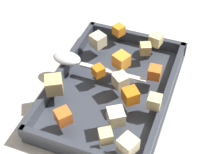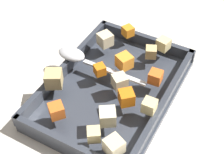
# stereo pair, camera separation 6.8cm
# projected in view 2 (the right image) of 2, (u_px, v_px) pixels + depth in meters

# --- Properties ---
(ground_plane) EXTENTS (4.00, 4.00, 0.00)m
(ground_plane) POSITION_uv_depth(u_px,v_px,m) (116.00, 90.00, 0.73)
(ground_plane) COLOR beige
(baking_dish) EXTENTS (0.35, 0.24, 0.04)m
(baking_dish) POSITION_uv_depth(u_px,v_px,m) (112.00, 90.00, 0.71)
(baking_dish) COLOR #333842
(baking_dish) RESTS_ON ground_plane
(carrot_chunk_mid_left) EXTENTS (0.03, 0.03, 0.02)m
(carrot_chunk_mid_left) POSITION_uv_depth(u_px,v_px,m) (100.00, 70.00, 0.70)
(carrot_chunk_mid_left) COLOR orange
(carrot_chunk_mid_left) RESTS_ON baking_dish
(carrot_chunk_back_center) EXTENTS (0.04, 0.04, 0.03)m
(carrot_chunk_back_center) POSITION_uv_depth(u_px,v_px,m) (56.00, 111.00, 0.62)
(carrot_chunk_back_center) COLOR orange
(carrot_chunk_back_center) RESTS_ON baking_dish
(carrot_chunk_near_left) EXTENTS (0.03, 0.03, 0.02)m
(carrot_chunk_near_left) POSITION_uv_depth(u_px,v_px,m) (128.00, 31.00, 0.79)
(carrot_chunk_near_left) COLOR orange
(carrot_chunk_near_left) RESTS_ON baking_dish
(carrot_chunk_rim_edge) EXTENTS (0.03, 0.03, 0.03)m
(carrot_chunk_rim_edge) POSITION_uv_depth(u_px,v_px,m) (155.00, 77.00, 0.68)
(carrot_chunk_rim_edge) COLOR orange
(carrot_chunk_rim_edge) RESTS_ON baking_dish
(carrot_chunk_far_left) EXTENTS (0.04, 0.04, 0.03)m
(carrot_chunk_far_left) POSITION_uv_depth(u_px,v_px,m) (122.00, 61.00, 0.71)
(carrot_chunk_far_left) COLOR orange
(carrot_chunk_far_left) RESTS_ON baking_dish
(carrot_chunk_heap_side) EXTENTS (0.04, 0.04, 0.03)m
(carrot_chunk_heap_side) POSITION_uv_depth(u_px,v_px,m) (126.00, 97.00, 0.64)
(carrot_chunk_heap_side) COLOR orange
(carrot_chunk_heap_side) RESTS_ON baking_dish
(potato_chunk_center) EXTENTS (0.03, 0.03, 0.02)m
(potato_chunk_center) POSITION_uv_depth(u_px,v_px,m) (151.00, 52.00, 0.73)
(potato_chunk_center) COLOR tan
(potato_chunk_center) RESTS_ON baking_dish
(potato_chunk_front_center) EXTENTS (0.03, 0.03, 0.03)m
(potato_chunk_front_center) POSITION_uv_depth(u_px,v_px,m) (163.00, 44.00, 0.75)
(potato_chunk_front_center) COLOR #E0CC89
(potato_chunk_front_center) RESTS_ON baking_dish
(potato_chunk_under_handle) EXTENTS (0.04, 0.04, 0.03)m
(potato_chunk_under_handle) POSITION_uv_depth(u_px,v_px,m) (105.00, 39.00, 0.76)
(potato_chunk_under_handle) COLOR beige
(potato_chunk_under_handle) RESTS_ON baking_dish
(potato_chunk_heap_top) EXTENTS (0.03, 0.03, 0.03)m
(potato_chunk_heap_top) POSITION_uv_depth(u_px,v_px,m) (149.00, 106.00, 0.63)
(potato_chunk_heap_top) COLOR #E0CC89
(potato_chunk_heap_top) RESTS_ON baking_dish
(potato_chunk_corner_ne) EXTENTS (0.04, 0.04, 0.03)m
(potato_chunk_corner_ne) POSITION_uv_depth(u_px,v_px,m) (120.00, 81.00, 0.67)
(potato_chunk_corner_ne) COLOR beige
(potato_chunk_corner_ne) RESTS_ON baking_dish
(potato_chunk_near_spoon) EXTENTS (0.04, 0.04, 0.03)m
(potato_chunk_near_spoon) POSITION_uv_depth(u_px,v_px,m) (108.00, 116.00, 0.60)
(potato_chunk_near_spoon) COLOR beige
(potato_chunk_near_spoon) RESTS_ON baking_dish
(potato_chunk_corner_se) EXTENTS (0.03, 0.03, 0.02)m
(potato_chunk_corner_se) POSITION_uv_depth(u_px,v_px,m) (94.00, 134.00, 0.58)
(potato_chunk_corner_se) COLOR #E0CC89
(potato_chunk_corner_se) RESTS_ON baking_dish
(potato_chunk_far_right) EXTENTS (0.04, 0.04, 0.03)m
(potato_chunk_far_right) POSITION_uv_depth(u_px,v_px,m) (114.00, 146.00, 0.56)
(potato_chunk_far_right) COLOR beige
(potato_chunk_far_right) RESTS_ON baking_dish
(potato_chunk_near_right) EXTENTS (0.05, 0.05, 0.03)m
(potato_chunk_near_right) POSITION_uv_depth(u_px,v_px,m) (54.00, 79.00, 0.67)
(potato_chunk_near_right) COLOR tan
(potato_chunk_near_right) RESTS_ON baking_dish
(serving_spoon) EXTENTS (0.04, 0.21, 0.02)m
(serving_spoon) POSITION_uv_depth(u_px,v_px,m) (77.00, 56.00, 0.73)
(serving_spoon) COLOR silver
(serving_spoon) RESTS_ON baking_dish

